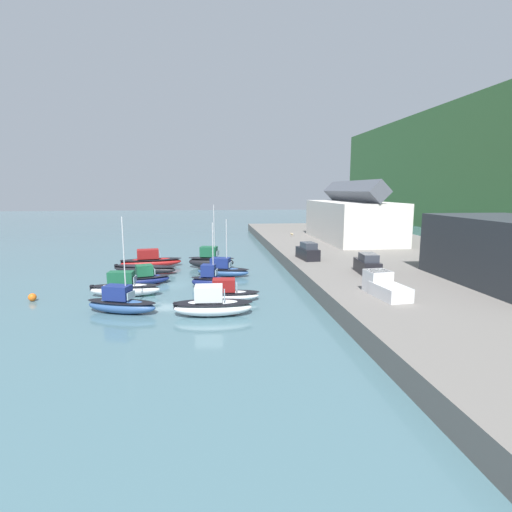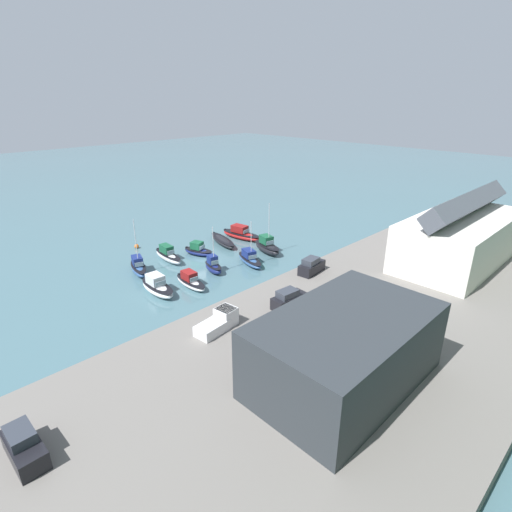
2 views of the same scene
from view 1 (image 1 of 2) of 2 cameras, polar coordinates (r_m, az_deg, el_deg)
The scene contains 18 objects.
ground_plane at distance 44.73m, azimuth -12.65°, elevation -4.12°, with size 320.00×320.00×0.00m, color #476B75.
quay_promenade at distance 50.75m, azimuth 22.71°, elevation -2.07°, with size 116.68×29.83×1.65m.
harbor_clubhouse at distance 71.03m, azimuth 13.50°, elevation 5.24°, with size 22.98×10.45×10.18m.
moored_boat_0 at distance 53.40m, azimuth -6.47°, elevation -0.57°, with size 3.49×6.50×8.39m.
moored_boat_1 at distance 48.35m, azimuth -4.81°, elevation -1.93°, with size 3.86×6.79×6.88m.
moored_boat_2 at distance 42.54m, azimuth -6.56°, elevation -3.35°, with size 2.57×4.42×6.98m.
moored_boat_3 at distance 37.65m, azimuth -4.25°, elevation -5.32°, with size 2.24×6.18×2.11m.
moored_boat_4 at distance 33.48m, azimuth -6.28°, elevation -6.93°, with size 2.59×6.69×2.54m.
moored_boat_5 at distance 55.67m, azimuth -14.82°, elevation -0.64°, with size 3.66×8.41×2.40m.
moored_boat_6 at distance 51.66m, azimuth -15.62°, elevation -1.76°, with size 4.10×8.43×1.08m.
moored_boat_7 at distance 45.60m, azimuth -15.39°, elevation -2.97°, with size 3.53×5.42×2.19m.
moored_boat_8 at distance 41.23m, azimuth -18.28°, elevation -4.26°, with size 2.18×6.97×2.46m.
moored_boat_9 at distance 35.83m, azimuth -18.74°, elevation -6.37°, with size 3.71×6.50×8.17m.
parked_car_0 at distance 43.24m, azimuth 15.64°, elevation -1.24°, with size 4.33×2.14×2.16m.
parked_car_1 at distance 50.68m, azimuth 7.42°, elevation 0.58°, with size 4.38×2.26×2.16m.
pickup_truck_0 at distance 34.91m, azimuth 17.76°, elevation -4.03°, with size 4.92×2.48×1.90m.
dog_on_quay at distance 74.99m, azimuth 5.14°, elevation 3.15°, with size 0.84×0.67×0.68m.
mooring_buoy_0 at distance 43.05m, azimuth -29.32°, elevation -5.16°, with size 0.74×0.74×0.74m.
Camera 1 is at (43.25, 4.78, 10.36)m, focal length 28.00 mm.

